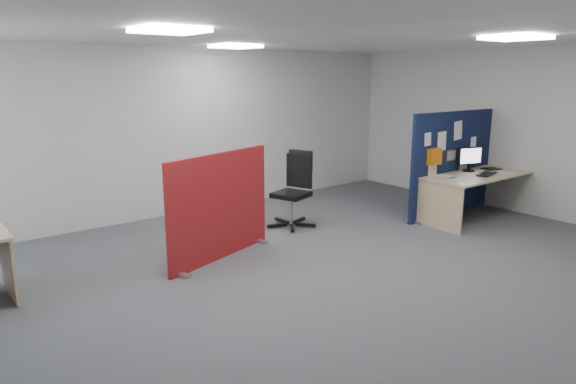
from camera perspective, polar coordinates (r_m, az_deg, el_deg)
floor at (r=6.02m, az=3.60°, el=-9.23°), size 9.00×9.00×0.00m
ceiling at (r=5.59m, az=4.01°, el=17.35°), size 9.00×7.00×0.02m
wall_back at (r=8.55m, az=-12.13°, el=6.48°), size 9.00×0.02×2.70m
wall_right at (r=9.26m, az=25.17°, el=6.02°), size 0.02×7.00×2.70m
ceiling_lights at (r=6.31m, az=2.12°, el=16.58°), size 4.10×4.10×0.04m
navy_divider at (r=8.78m, az=17.73°, el=3.01°), size 2.06×0.30×1.70m
main_desk at (r=8.74m, az=19.94°, el=0.94°), size 2.01×0.89×0.73m
monitor_main at (r=8.82m, az=19.53°, el=3.60°), size 0.44×0.19×0.40m
keyboard at (r=8.64m, az=21.18°, el=1.87°), size 0.48×0.28×0.02m
mouse at (r=8.84m, az=21.91°, el=2.07°), size 0.11×0.09×0.03m
paper_tray at (r=9.19m, az=21.64°, el=2.42°), size 0.32×0.28×0.01m
red_divider at (r=6.43m, az=-7.53°, el=-1.68°), size 1.71×0.60×1.34m
office_chair at (r=7.81m, az=0.81°, el=0.86°), size 0.75×0.71×1.12m
desk_papers at (r=8.45m, az=19.58°, el=1.69°), size 1.27×0.67×0.00m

